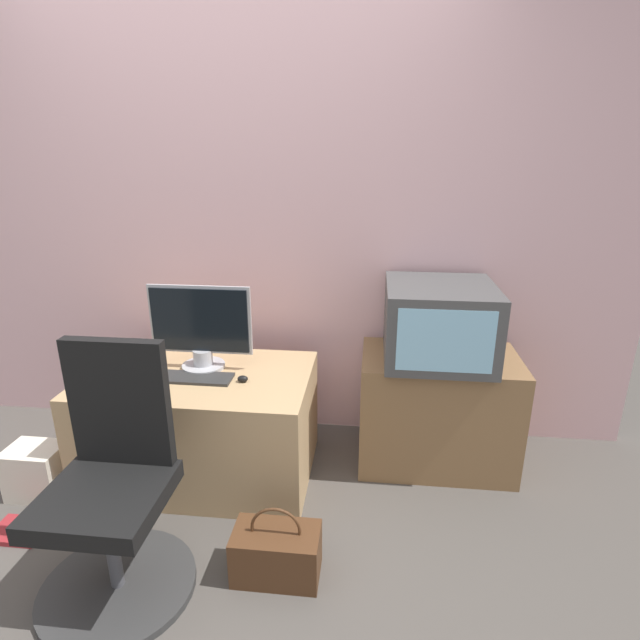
% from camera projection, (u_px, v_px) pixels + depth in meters
% --- Properties ---
extents(ground_plane, '(12.00, 12.00, 0.00)m').
position_uv_depth(ground_plane, '(162.00, 592.00, 1.90)').
color(ground_plane, '#4C4742').
extents(wall_back, '(4.40, 0.05, 2.60)m').
position_uv_depth(wall_back, '(237.00, 208.00, 2.73)').
color(wall_back, beige).
rests_on(wall_back, ground_plane).
extents(desk, '(1.10, 0.70, 0.56)m').
position_uv_depth(desk, '(202.00, 423.00, 2.55)').
color(desk, tan).
rests_on(desk, ground_plane).
extents(side_stand, '(0.80, 0.48, 0.61)m').
position_uv_depth(side_stand, '(437.00, 410.00, 2.63)').
color(side_stand, olive).
rests_on(side_stand, ground_plane).
extents(main_monitor, '(0.51, 0.21, 0.43)m').
position_uv_depth(main_monitor, '(201.00, 329.00, 2.46)').
color(main_monitor, '#B2B2B7').
rests_on(main_monitor, desk).
extents(keyboard, '(0.38, 0.13, 0.01)m').
position_uv_depth(keyboard, '(193.00, 378.00, 2.40)').
color(keyboard, '#2D2D2D').
rests_on(keyboard, desk).
extents(mouse, '(0.05, 0.04, 0.03)m').
position_uv_depth(mouse, '(243.00, 379.00, 2.37)').
color(mouse, black).
rests_on(mouse, desk).
extents(crt_tv, '(0.53, 0.54, 0.38)m').
position_uv_depth(crt_tv, '(439.00, 322.00, 2.47)').
color(crt_tv, '#474747').
rests_on(crt_tv, side_stand).
extents(office_chair, '(0.58, 0.58, 0.96)m').
position_uv_depth(office_chair, '(113.00, 499.00, 1.85)').
color(office_chair, '#333333').
rests_on(office_chair, ground_plane).
extents(cardboard_box_lower, '(0.26, 0.20, 0.25)m').
position_uv_depth(cardboard_box_lower, '(37.00, 471.00, 2.42)').
color(cardboard_box_lower, beige).
rests_on(cardboard_box_lower, ground_plane).
extents(handbag, '(0.34, 0.19, 0.32)m').
position_uv_depth(handbag, '(277.00, 553.00, 1.95)').
color(handbag, '#4C2D19').
rests_on(handbag, ground_plane).
extents(book, '(0.22, 0.17, 0.02)m').
position_uv_depth(book, '(19.00, 531.00, 2.20)').
color(book, maroon).
rests_on(book, ground_plane).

